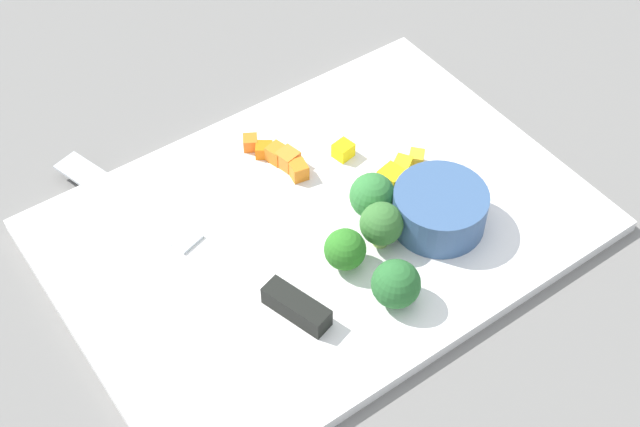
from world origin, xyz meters
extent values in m
plane|color=slate|center=(0.00, 0.00, 0.00)|extent=(4.00, 4.00, 0.00)
cube|color=white|center=(0.00, 0.00, 0.01)|extent=(0.45, 0.32, 0.01)
cylinder|color=#385784|center=(-0.08, 0.06, 0.03)|extent=(0.08, 0.08, 0.04)
cube|color=silver|center=(0.13, -0.12, 0.01)|extent=(0.07, 0.17, 0.00)
cube|color=black|center=(0.07, 0.07, 0.02)|extent=(0.03, 0.06, 0.02)
cube|color=orange|center=(-0.01, -0.10, 0.02)|extent=(0.02, 0.02, 0.01)
cube|color=orange|center=(-0.02, -0.07, 0.02)|extent=(0.02, 0.02, 0.02)
cube|color=orange|center=(-0.01, -0.08, 0.02)|extent=(0.02, 0.02, 0.02)
cube|color=orange|center=(0.00, -0.11, 0.02)|extent=(0.02, 0.02, 0.01)
cube|color=orange|center=(-0.02, -0.06, 0.02)|extent=(0.02, 0.02, 0.02)
cube|color=yellow|center=(-0.10, -0.01, 0.02)|extent=(0.02, 0.02, 0.01)
cube|color=yellow|center=(-0.11, -0.01, 0.02)|extent=(0.02, 0.02, 0.01)
cube|color=yellow|center=(-0.05, 0.01, 0.02)|extent=(0.02, 0.02, 0.01)
cube|color=yellow|center=(-0.06, -0.05, 0.02)|extent=(0.02, 0.02, 0.01)
cube|color=yellow|center=(-0.08, 0.00, 0.02)|extent=(0.02, 0.02, 0.02)
cylinder|color=#8AAB54|center=(-0.03, 0.05, 0.02)|extent=(0.01, 0.01, 0.01)
sphere|color=#366B2F|center=(-0.03, 0.05, 0.04)|extent=(0.04, 0.04, 0.04)
cylinder|color=#8FB857|center=(0.00, 0.10, 0.02)|extent=(0.01, 0.01, 0.01)
sphere|color=#28652E|center=(0.00, 0.10, 0.03)|extent=(0.04, 0.04, 0.04)
cylinder|color=#80C157|center=(-0.04, 0.02, 0.02)|extent=(0.01, 0.01, 0.01)
sphere|color=#307535|center=(-0.04, 0.02, 0.03)|extent=(0.04, 0.04, 0.04)
cylinder|color=#8CB361|center=(0.01, 0.05, 0.02)|extent=(0.01, 0.01, 0.01)
sphere|color=#2C7422|center=(0.01, 0.05, 0.03)|extent=(0.04, 0.04, 0.04)
camera|label=1|loc=(0.28, 0.40, 0.58)|focal=48.08mm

